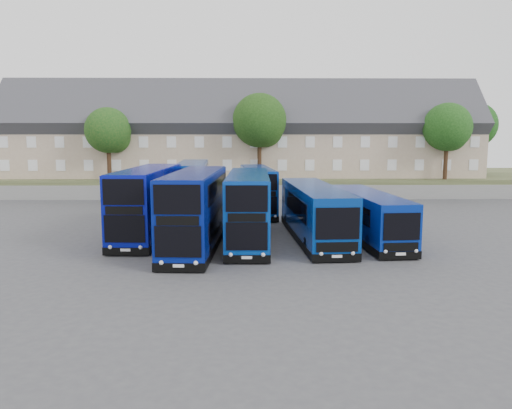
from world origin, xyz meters
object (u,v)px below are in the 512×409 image
Objects in this scene: dd_front_mid at (196,211)px; tree_east at (448,129)px; dd_front_left at (148,204)px; tree_far at (475,127)px; coach_east_a at (314,213)px; tree_mid at (261,123)px; tree_west at (110,132)px.

tree_east reaches higher than dd_front_mid.
tree_far reaches higher than dd_front_left.
dd_front_left is 11.00m from coach_east_a.
tree_far is (30.53, 30.96, 5.49)m from dd_front_mid.
dd_front_mid is at bearing -134.60° from tree_far.
dd_front_mid is 1.26× the size of tree_mid.
tree_mid is at bearing 94.09° from coach_east_a.
tree_west is at bearing -178.21° from tree_mid.
dd_front_mid is at bearing -100.49° from tree_mid.
dd_front_mid reaches higher than coach_east_a.
tree_west is at bearing 118.43° from dd_front_mid.
tree_east is 0.94× the size of tree_far.
tree_west is (-11.47, 23.96, 4.82)m from dd_front_mid.
dd_front_left is at bearing 171.31° from coach_east_a.
dd_front_left is at bearing -143.80° from tree_east.
tree_west is at bearing -170.54° from tree_far.
tree_mid is (4.53, 24.46, 5.83)m from dd_front_mid.
dd_front_left is 1.40× the size of tree_east.
dd_front_left is at bearing -68.81° from tree_west.
dd_front_mid is 43.83m from tree_far.
tree_mid reaches higher than coach_east_a.
tree_mid is (-2.90, 22.03, 6.36)m from coach_east_a.
coach_east_a is (10.94, -1.01, -0.52)m from dd_front_left.
dd_front_mid reaches higher than dd_front_left.
tree_far reaches higher than coach_east_a.
dd_front_left is 22.54m from tree_west.
dd_front_left is 1.32× the size of tree_far.
coach_east_a is 1.57× the size of tree_east.
dd_front_mid is 25.55m from tree_mid.
dd_front_left is at bearing -110.93° from tree_mid.
tree_west is 0.83× the size of tree_mid.
coach_east_a is 1.48× the size of tree_far.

